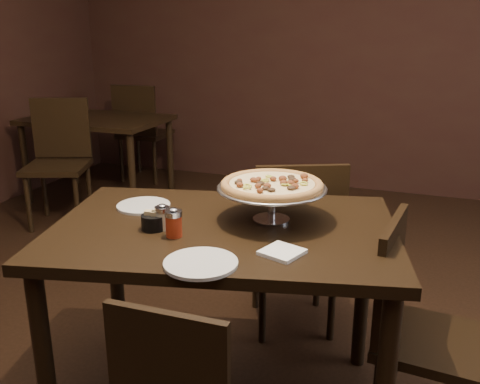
% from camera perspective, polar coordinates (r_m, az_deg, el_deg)
% --- Properties ---
extents(room, '(6.04, 7.04, 2.84)m').
position_cam_1_polar(room, '(1.86, 0.91, 12.30)').
color(room, black).
rests_on(room, ground).
extents(dining_table, '(1.48, 1.15, 0.83)m').
position_cam_1_polar(dining_table, '(2.11, -1.75, -6.35)').
color(dining_table, black).
rests_on(dining_table, ground).
extents(background_table, '(1.22, 0.82, 0.77)m').
position_cam_1_polar(background_table, '(5.07, -14.99, 6.56)').
color(background_table, black).
rests_on(background_table, ground).
extents(pizza_stand, '(0.43, 0.43, 0.18)m').
position_cam_1_polar(pizza_stand, '(2.08, 3.42, 0.71)').
color(pizza_stand, '#B9B9C1').
rests_on(pizza_stand, dining_table).
extents(parmesan_shaker, '(0.06, 0.06, 0.10)m').
position_cam_1_polar(parmesan_shaker, '(2.04, -8.27, -2.69)').
color(parmesan_shaker, beige).
rests_on(parmesan_shaker, dining_table).
extents(pepper_flake_shaker, '(0.06, 0.06, 0.11)m').
position_cam_1_polar(pepper_flake_shaker, '(1.97, -7.08, -3.30)').
color(pepper_flake_shaker, maroon).
rests_on(pepper_flake_shaker, dining_table).
extents(packet_caddy, '(0.09, 0.09, 0.07)m').
position_cam_1_polar(packet_caddy, '(2.05, -9.21, -3.12)').
color(packet_caddy, black).
rests_on(packet_caddy, dining_table).
extents(napkin_stack, '(0.16, 0.16, 0.01)m').
position_cam_1_polar(napkin_stack, '(1.83, 4.51, -6.41)').
color(napkin_stack, white).
rests_on(napkin_stack, dining_table).
extents(plate_left, '(0.23, 0.23, 0.01)m').
position_cam_1_polar(plate_left, '(2.31, -10.25, -1.45)').
color(plate_left, silver).
rests_on(plate_left, dining_table).
extents(plate_near, '(0.24, 0.24, 0.01)m').
position_cam_1_polar(plate_near, '(1.75, -4.21, -7.58)').
color(plate_near, silver).
rests_on(plate_near, dining_table).
extents(serving_spatula, '(0.16, 0.16, 0.02)m').
position_cam_1_polar(serving_spatula, '(1.96, 3.57, -0.47)').
color(serving_spatula, '#B9B9C1').
rests_on(serving_spatula, pizza_stand).
extents(chair_far, '(0.58, 0.58, 0.95)m').
position_cam_1_polar(chair_far, '(2.75, 5.97, -5.16)').
color(chair_far, black).
rests_on(chair_far, ground).
extents(chair_side, '(0.46, 0.46, 0.89)m').
position_cam_1_polar(chair_side, '(2.19, 18.38, -13.25)').
color(chair_side, black).
rests_on(chair_side, ground).
extents(bg_chair_far, '(0.49, 0.49, 1.00)m').
position_cam_1_polar(bg_chair_far, '(5.60, -10.50, 6.63)').
color(bg_chair_far, black).
rests_on(bg_chair_far, ground).
extents(bg_chair_near, '(0.60, 0.60, 1.00)m').
position_cam_1_polar(bg_chair_near, '(4.58, -18.75, 3.61)').
color(bg_chair_near, black).
rests_on(bg_chair_near, ground).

